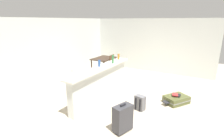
# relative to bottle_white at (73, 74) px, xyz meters

# --- Properties ---
(ground_plane) EXTENTS (13.00, 13.00, 0.05)m
(ground_plane) POSITION_rel_bottle_white_xyz_m (1.95, -0.48, -1.17)
(ground_plane) COLOR beige
(wall_back) EXTENTS (6.60, 0.10, 2.50)m
(wall_back) POSITION_rel_bottle_white_xyz_m (1.95, 2.57, 0.10)
(wall_back) COLOR silver
(wall_back) RESTS_ON ground_plane
(wall_right) EXTENTS (0.10, 6.00, 2.50)m
(wall_right) POSITION_rel_bottle_white_xyz_m (5.00, -0.18, 0.10)
(wall_right) COLOR silver
(wall_right) RESTS_ON ground_plane
(partition_half_wall) EXTENTS (2.80, 0.20, 0.99)m
(partition_half_wall) POSITION_rel_bottle_white_xyz_m (1.20, -0.03, -0.65)
(partition_half_wall) COLOR silver
(partition_half_wall) RESTS_ON ground_plane
(bar_countertop) EXTENTS (2.96, 0.40, 0.05)m
(bar_countertop) POSITION_rel_bottle_white_xyz_m (1.20, -0.03, -0.13)
(bar_countertop) COLOR white
(bar_countertop) RESTS_ON partition_half_wall
(bottle_white) EXTENTS (0.06, 0.06, 0.22)m
(bottle_white) POSITION_rel_bottle_white_xyz_m (0.00, 0.00, 0.00)
(bottle_white) COLOR silver
(bottle_white) RESTS_ON bar_countertop
(bottle_clear) EXTENTS (0.06, 0.06, 0.25)m
(bottle_clear) POSITION_rel_bottle_white_xyz_m (0.58, -0.06, 0.02)
(bottle_clear) COLOR silver
(bottle_clear) RESTS_ON bar_countertop
(bottle_blue) EXTENTS (0.07, 0.07, 0.21)m
(bottle_blue) POSITION_rel_bottle_white_xyz_m (1.23, 0.06, -0.00)
(bottle_blue) COLOR #284C89
(bottle_blue) RESTS_ON bar_countertop
(bottle_green) EXTENTS (0.07, 0.07, 0.28)m
(bottle_green) POSITION_rel_bottle_white_xyz_m (1.79, -0.10, 0.03)
(bottle_green) COLOR #2D6B38
(bottle_green) RESTS_ON bar_countertop
(bottle_amber) EXTENTS (0.07, 0.07, 0.21)m
(bottle_amber) POSITION_rel_bottle_white_xyz_m (2.41, 0.02, -0.01)
(bottle_amber) COLOR #9E661E
(bottle_amber) RESTS_ON bar_countertop
(dining_table) EXTENTS (1.10, 0.80, 0.74)m
(dining_table) POSITION_rel_bottle_white_xyz_m (3.53, 1.39, -0.50)
(dining_table) COLOR #332319
(dining_table) RESTS_ON ground_plane
(dining_chair_near_partition) EXTENTS (0.43, 0.43, 0.93)m
(dining_chair_near_partition) POSITION_rel_bottle_white_xyz_m (3.52, 0.84, -0.63)
(dining_chair_near_partition) COLOR #4C331E
(dining_chair_near_partition) RESTS_ON ground_plane
(suitcase_flat_olive) EXTENTS (0.87, 0.79, 0.22)m
(suitcase_flat_olive) POSITION_rel_bottle_white_xyz_m (2.08, -2.15, -1.04)
(suitcase_flat_olive) COLOR #51562D
(suitcase_flat_olive) RESTS_ON ground_plane
(suitcase_upright_charcoal) EXTENTS (0.49, 0.37, 0.67)m
(suitcase_upright_charcoal) POSITION_rel_bottle_white_xyz_m (0.03, -1.37, -0.82)
(suitcase_upright_charcoal) COLOR #38383D
(suitcase_upright_charcoal) RESTS_ON ground_plane
(backpack_grey) EXTENTS (0.29, 0.32, 0.42)m
(backpack_grey) POSITION_rel_bottle_white_xyz_m (1.14, -1.35, -0.95)
(backpack_grey) COLOR slate
(backpack_grey) RESTS_ON ground_plane
(book_stack) EXTENTS (0.28, 0.25, 0.06)m
(book_stack) POSITION_rel_bottle_white_xyz_m (2.09, -2.14, -0.90)
(book_stack) COLOR black
(book_stack) RESTS_ON suitcase_flat_olive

